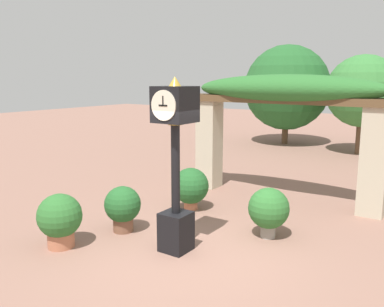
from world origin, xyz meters
TOP-DOWN VIEW (x-y plane):
  - ground_plane at (0.00, 0.00)m, footprint 60.00×60.00m
  - pedestal_clock at (-0.32, 0.01)m, footprint 0.60×0.65m
  - pergola at (0.00, 4.02)m, footprint 5.44×1.16m
  - potted_plant_near_left at (-2.13, -1.05)m, footprint 0.80×0.80m
  - potted_plant_near_right at (-1.41, 2.05)m, footprint 0.84×0.84m
  - potted_plant_far_left at (0.78, 1.50)m, footprint 0.79×0.79m
  - potted_plant_far_right at (-1.74, 0.15)m, footprint 0.73×0.73m
  - tree_line at (-0.56, 12.05)m, footprint 10.51×4.36m

SIDE VIEW (x-z plane):
  - ground_plane at x=0.00m, z-range 0.00..0.00m
  - potted_plant_far_right at x=-1.74m, z-range 0.05..0.97m
  - potted_plant_near_left at x=-2.13m, z-range 0.04..1.03m
  - potted_plant_near_right at x=-1.41m, z-range 0.05..1.04m
  - potted_plant_far_left at x=0.78m, z-range 0.07..1.05m
  - pedestal_clock at x=-0.32m, z-range 0.14..3.19m
  - pergola at x=0.00m, z-range 0.78..3.90m
  - tree_line at x=-0.56m, z-range 0.35..4.86m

